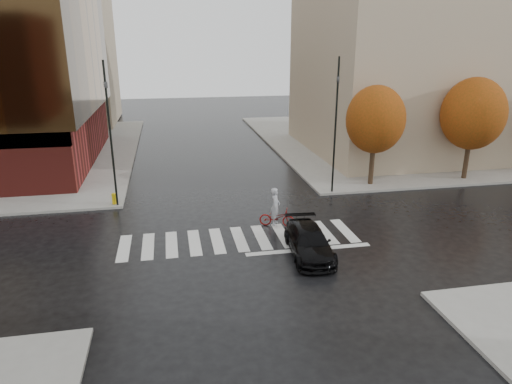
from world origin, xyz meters
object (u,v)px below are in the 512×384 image
sedan (309,242)px  cyclist (276,213)px  traffic_light_nw (109,124)px  fire_hydrant (114,198)px  traffic_light_ne (336,115)px

sedan → cyclist: bearing=105.2°
sedan → cyclist: size_ratio=2.06×
traffic_light_nw → fire_hydrant: 4.39m
sedan → traffic_light_nw: bearing=142.9°
traffic_light_nw → fire_hydrant: (-0.20, 0.20, -4.38)m
cyclist → fire_hydrant: bearing=82.8°
sedan → cyclist: cyclist is taller
sedan → traffic_light_ne: traffic_light_ne is taller
sedan → fire_hydrant: sedan is taller
sedan → traffic_light_nw: size_ratio=0.53×
traffic_light_nw → traffic_light_ne: 13.19m
sedan → fire_hydrant: (-9.33, 8.30, -0.10)m
sedan → fire_hydrant: bearing=142.8°
sedan → traffic_light_ne: size_ratio=0.53×
cyclist → fire_hydrant: (-8.66, 4.75, -0.19)m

